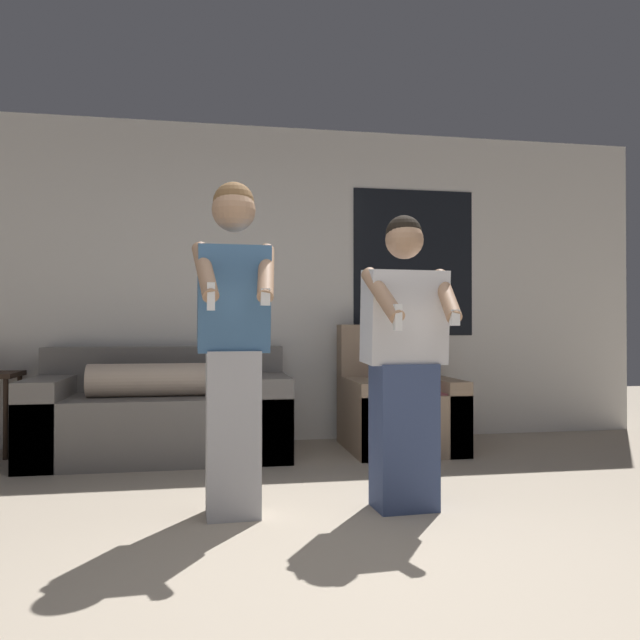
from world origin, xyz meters
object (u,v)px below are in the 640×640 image
object	(u,v)px
couch	(162,415)
person_right	(404,362)
armchair	(398,408)
person_left	(233,341)

from	to	relation	value
couch	person_right	bearing A→B (deg)	-49.83
armchair	couch	bearing A→B (deg)	179.41
person_left	person_right	distance (m)	0.92
couch	armchair	world-z (taller)	armchair
couch	armchair	distance (m)	1.85
person_left	armchair	bearing A→B (deg)	49.11
armchair	person_left	world-z (taller)	person_left
person_left	couch	bearing A→B (deg)	106.31
armchair	person_right	world-z (taller)	person_right
couch	person_left	bearing A→B (deg)	-73.69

